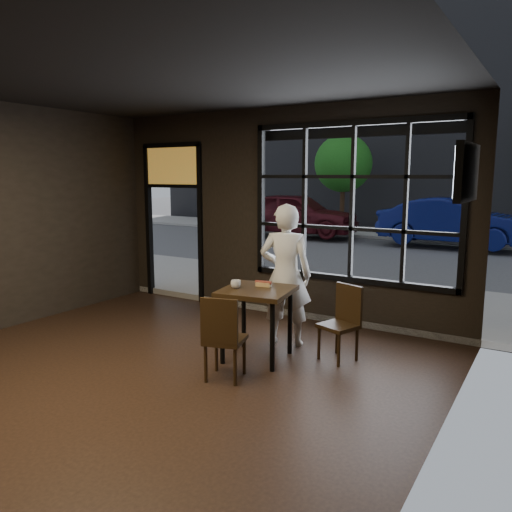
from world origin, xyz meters
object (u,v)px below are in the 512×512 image
Objects in this scene: man at (286,275)px; navy_car at (453,222)px; chair_near at (225,337)px; cafe_table at (257,324)px.

man is 0.43× the size of navy_car.
chair_near is 1.40m from man.
cafe_table is 0.20× the size of navy_car.
man is 10.19m from navy_car.
chair_near is (0.02, -0.69, 0.03)m from cafe_table.
chair_near reaches higher than cafe_table.
cafe_table is 10.83m from navy_car.
cafe_table is 0.80m from man.
chair_near is at bearing 69.87° from man.
chair_near is 11.52m from navy_car.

